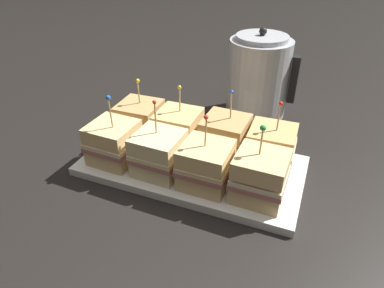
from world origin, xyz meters
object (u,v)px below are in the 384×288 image
Objects in this scene: sandwich_back_center_left at (178,130)px; sandwich_front_center_left at (159,153)px; sandwich_back_center_right at (225,138)px; sandwich_back_far_right at (271,148)px; sandwich_front_far_right at (260,176)px; sandwich_back_far_left at (140,120)px; sandwich_front_center_right at (206,165)px; serving_platter at (192,166)px; sandwich_front_far_left at (114,142)px; kettle_steel at (258,77)px.

sandwich_front_center_left is at bearing -89.02° from sandwich_back_center_left.
sandwich_back_center_right is at bearing 2.04° from sandwich_back_center_left.
sandwich_back_far_right reaches higher than sandwich_back_center_left.
sandwich_back_far_left is (-0.32, 0.11, -0.00)m from sandwich_front_far_right.
sandwich_front_center_left reaches higher than sandwich_front_center_right.
sandwich_front_far_right is 0.99× the size of sandwich_back_far_right.
sandwich_front_far_left reaches higher than serving_platter.
serving_platter is 0.09m from sandwich_back_center_left.
sandwich_front_far_left is at bearing -153.81° from sandwich_back_center_right.
serving_platter is 2.98× the size of sandwich_front_center_left.
sandwich_back_center_left is 0.11m from sandwich_back_center_right.
sandwich_front_far_right is at bearing -76.08° from kettle_steel.
sandwich_back_far_left is at bearing 134.13° from sandwich_front_center_left.
sandwich_front_center_left is 1.06× the size of sandwich_front_far_right.
sandwich_back_far_right is at bearing 0.48° from sandwich_back_center_right.
sandwich_back_far_right reaches higher than serving_platter.
sandwich_front_center_right is 1.03× the size of sandwich_back_far_left.
kettle_steel is at bearing 103.92° from sandwich_front_far_right.
sandwich_back_far_right is at bearing -70.88° from kettle_steel.
serving_platter is 3.13× the size of sandwich_back_far_right.
sandwich_front_center_left is at bearing -152.81° from sandwich_back_far_right.
kettle_steel is at bearing 87.97° from sandwich_back_center_right.
kettle_steel reaches higher than sandwich_back_far_left.
sandwich_front_center_left is 1.08× the size of sandwich_back_far_left.
sandwich_back_center_right is at bearing -92.03° from kettle_steel.
sandwich_back_center_right reaches higher than sandwich_back_far_left.
kettle_steel reaches higher than sandwich_front_far_left.
sandwich_front_far_left reaches higher than sandwich_back_center_left.
serving_platter is 0.18m from sandwich_back_far_right.
sandwich_front_far_right is 0.63× the size of kettle_steel.
sandwich_back_center_left is at bearing -178.71° from sandwich_back_far_right.
serving_platter is 0.09m from sandwich_front_center_right.
sandwich_front_center_right reaches higher than serving_platter.
sandwich_back_far_right is at bearing -0.09° from sandwich_back_far_left.
kettle_steel is (-0.09, 0.38, 0.05)m from sandwich_front_far_right.
sandwich_front_center_left is 0.40m from kettle_steel.
sandwich_front_far_left is 0.67× the size of kettle_steel.
sandwich_front_far_right is at bearing -0.11° from sandwich_front_far_left.
sandwich_front_far_right and sandwich_back_far_right have the same top height.
sandwich_front_far_right is 1.01× the size of sandwich_back_center_left.
sandwich_back_far_right is at bearing 1.29° from sandwich_back_center_left.
sandwich_front_center_right reaches higher than sandwich_back_center_left.
serving_platter is 3.18× the size of sandwich_back_center_left.
serving_platter is at bearing -101.47° from kettle_steel.
sandwich_back_center_right is at bearing 87.67° from sandwich_front_center_right.
serving_platter is at bearing -160.39° from sandwich_back_far_right.
sandwich_front_center_left is 0.66× the size of kettle_steel.
sandwich_front_center_right reaches higher than sandwich_front_far_right.
sandwich_front_center_left reaches higher than sandwich_back_far_right.
sandwich_front_center_right is (0.05, -0.05, 0.05)m from serving_platter.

